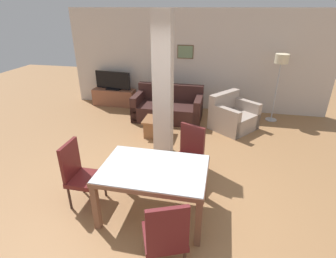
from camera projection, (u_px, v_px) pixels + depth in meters
ground_plane at (155, 211)px, 3.83m from camera, size 18.00×18.00×0.00m
back_wall at (195, 61)px, 7.21m from camera, size 7.20×0.09×2.70m
divider_pillar at (163, 89)px, 4.80m from camera, size 0.34×0.31×2.70m
dining_table at (154, 178)px, 3.58m from camera, size 1.44×0.99×0.76m
dining_chair_head_left at (80, 172)px, 3.82m from camera, size 0.46×0.46×0.99m
dining_chair_near_right at (166, 235)px, 2.77m from camera, size 0.60×0.60×0.99m
dining_chair_far_right at (188, 154)px, 4.30m from camera, size 0.60×0.60×0.99m
sofa at (168, 108)px, 6.89m from camera, size 1.75×0.92×0.86m
armchair at (232, 117)px, 6.34m from camera, size 1.25×1.27×0.85m
coffee_table at (157, 127)px, 6.02m from camera, size 0.57×0.56×0.40m
bottle at (162, 115)px, 5.91m from camera, size 0.08×0.08×0.28m
tv_stand at (114, 97)px, 7.88m from camera, size 1.26×0.40×0.48m
tv_screen at (113, 81)px, 7.67m from camera, size 1.08×0.24×0.53m
floor_lamp at (281, 65)px, 6.32m from camera, size 0.32×0.32×1.70m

